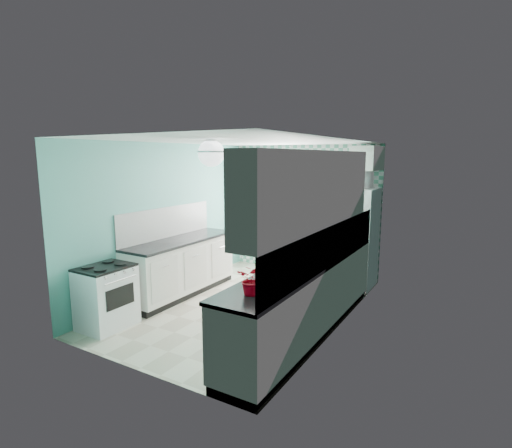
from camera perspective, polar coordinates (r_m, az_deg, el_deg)
The scene contains 26 objects.
floor at distance 6.32m, azimuth -1.57°, elevation -11.64°, with size 3.00×4.40×0.02m, color beige.
ceiling at distance 5.89m, azimuth -1.69°, elevation 11.86°, with size 3.00×4.40×0.02m, color white.
wall_back at distance 7.91m, azimuth 6.89°, elevation 2.08°, with size 3.00×0.02×2.50m, color #5BAEA1.
wall_front at distance 4.31m, azimuth -17.47°, elevation -4.68°, with size 3.00×0.02×2.50m, color #5BAEA1.
wall_left at distance 6.89m, azimuth -12.34°, elevation 0.80°, with size 0.02×4.40×2.50m, color #5BAEA1.
wall_right at distance 5.34m, azimuth 12.24°, elevation -1.71°, with size 0.02×4.40×2.50m, color #5BAEA1.
accent_wall at distance 7.89m, azimuth 6.83°, elevation 2.06°, with size 3.00×0.01×2.50m, color #59AC8E.
window at distance 7.98m, azimuth 4.48°, elevation 4.35°, with size 1.04×0.05×1.44m.
backsplash_right at distance 4.99m, azimuth 10.54°, elevation -3.10°, with size 0.02×3.60×0.51m, color white.
backsplash_left at distance 6.83m, azimuth -12.62°, elevation 0.25°, with size 0.02×2.15×0.51m, color white.
upper_cabinets_right at distance 4.75m, azimuth 8.23°, elevation 4.94°, with size 0.33×3.20×0.90m, color white.
upper_cabinet_fridge at distance 7.06m, azimuth 15.63°, elevation 9.03°, with size 0.40×0.74×0.40m, color white.
ceiling_light at distance 5.22m, azimuth -6.41°, elevation 10.04°, with size 0.34×0.34×0.35m.
base_cabinets_right at distance 5.30m, azimuth 7.31°, elevation -10.65°, with size 0.60×3.60×0.90m, color white.
countertop_right at distance 5.16m, azimuth 7.27°, elevation -5.73°, with size 0.63×3.60×0.04m, color black.
base_cabinets_left at distance 6.80m, azimuth -10.60°, elevation -6.16°, with size 0.60×2.15×0.90m, color white.
countertop_left at distance 6.67m, azimuth -10.62°, elevation -2.30°, with size 0.63×2.15×0.04m, color black.
fridge at distance 7.23m, azimuth 13.65°, elevation -1.87°, with size 0.76×0.75×1.74m.
stove at distance 5.80m, azimuth -20.60°, elevation -9.57°, with size 0.55×0.69×0.83m.
sink at distance 5.85m, azimuth 10.42°, elevation -3.87°, with size 0.48×0.41×0.53m.
rug at distance 6.44m, azimuth 0.67°, elevation -11.03°, with size 0.72×1.02×0.02m, color #5E1110.
dish_towel at distance 5.90m, azimuth 6.70°, elevation -8.20°, with size 0.02×0.26×0.39m, color teal.
fruit_bowl at distance 4.21m, azimuth 1.59°, elevation -8.52°, with size 0.24×0.24×0.06m, color silver.
potted_plant at distance 3.92m, azimuth -0.53°, elevation -7.96°, with size 0.28×0.24×0.31m, color #B41A25.
soap_bottle at distance 6.23m, azimuth 12.28°, elevation -2.13°, with size 0.09×0.09×0.19m, color #98C7D2.
microwave at distance 7.11m, azimuth 13.98°, elevation 6.24°, with size 0.55×0.37×0.30m, color white.
Camera 1 is at (3.12, -4.99, 2.28)m, focal length 28.00 mm.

